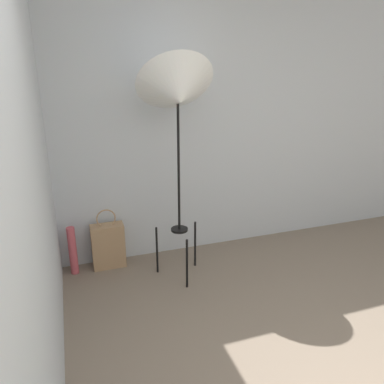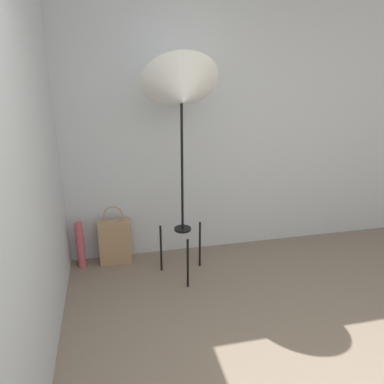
% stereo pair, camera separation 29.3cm
% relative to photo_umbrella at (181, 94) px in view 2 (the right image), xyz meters
% --- Properties ---
extents(wall_back, '(8.00, 0.05, 2.60)m').
position_rel_photo_umbrella_xyz_m(wall_back, '(0.32, 0.51, -0.33)').
color(wall_back, '#B7BCC1').
rests_on(wall_back, ground_plane).
extents(wall_side_left, '(0.05, 8.00, 2.60)m').
position_rel_photo_umbrella_xyz_m(wall_side_left, '(-1.06, -1.06, -0.33)').
color(wall_side_left, '#B7BCC1').
rests_on(wall_side_left, ground_plane).
extents(photo_umbrella, '(0.64, 0.60, 1.96)m').
position_rel_photo_umbrella_xyz_m(photo_umbrella, '(0.00, 0.00, 0.00)').
color(photo_umbrella, black).
rests_on(photo_umbrella, ground_plane).
extents(tote_bag, '(0.31, 0.15, 0.59)m').
position_rel_photo_umbrella_xyz_m(tote_bag, '(-0.60, 0.36, -1.41)').
color(tote_bag, '#9E7A56').
rests_on(tote_bag, ground_plane).
extents(paper_roll, '(0.07, 0.07, 0.46)m').
position_rel_photo_umbrella_xyz_m(paper_roll, '(-0.92, 0.34, -1.40)').
color(paper_roll, '#BC4C56').
rests_on(paper_roll, ground_plane).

